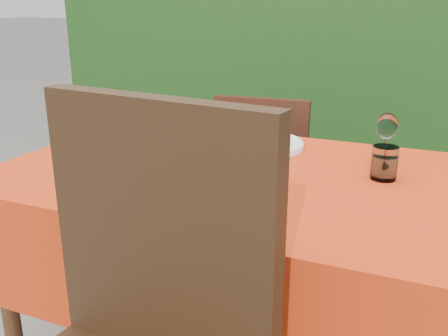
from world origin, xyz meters
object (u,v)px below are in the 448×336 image
at_px(chair_far, 265,178).
at_px(pizza_plate, 217,166).
at_px(pasta_plate, 264,140).
at_px(water_glass, 384,164).
at_px(fork, 125,153).
at_px(wine_glass, 387,128).

distance_m(chair_far, pizza_plate, 0.81).
bearing_deg(pasta_plate, water_glass, -22.11).
relative_size(pasta_plate, water_glass, 2.88).
height_order(pasta_plate, water_glass, water_glass).
relative_size(pizza_plate, pasta_plate, 1.54).
bearing_deg(fork, chair_far, 52.22).
distance_m(pizza_plate, pasta_plate, 0.33).
xyz_separation_m(pizza_plate, fork, (-0.35, 0.08, -0.03)).
height_order(chair_far, pizza_plate, chair_far).
distance_m(chair_far, fork, 0.76).
xyz_separation_m(pasta_plate, wine_glass, (0.38, -0.02, 0.08)).
xyz_separation_m(chair_far, water_glass, (0.53, -0.58, 0.30)).
height_order(pizza_plate, pasta_plate, pasta_plate).
relative_size(pasta_plate, fork, 1.48).
bearing_deg(pasta_plate, pizza_plate, -93.97).
xyz_separation_m(chair_far, pasta_plate, (0.13, -0.42, 0.29)).
relative_size(pizza_plate, wine_glass, 2.63).
bearing_deg(fork, wine_glass, -1.31).
height_order(chair_far, fork, chair_far).
bearing_deg(chair_far, pasta_plate, 103.15).
height_order(chair_far, pasta_plate, chair_far).
relative_size(chair_far, water_glass, 9.33).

